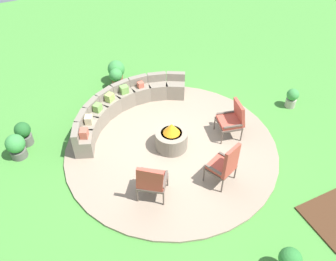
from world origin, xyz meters
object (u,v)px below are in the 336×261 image
(curved_stone_bench, at_px, (123,106))
(lounge_chair_front_right, at_px, (225,164))
(lounge_chair_back_left, at_px, (233,119))
(potted_plant_5, at_px, (289,261))
(potted_plant_1, at_px, (24,133))
(potted_plant_0, at_px, (292,97))
(potted_plant_4, at_px, (116,71))
(lounge_chair_front_left, at_px, (151,180))
(potted_plant_3, at_px, (116,78))
(potted_plant_2, at_px, (16,146))
(fire_pit, at_px, (171,138))

(curved_stone_bench, xyz_separation_m, lounge_chair_front_right, (1.23, -3.33, 0.27))
(lounge_chair_back_left, bearing_deg, potted_plant_5, 175.50)
(potted_plant_1, bearing_deg, lounge_chair_back_left, -22.55)
(curved_stone_bench, distance_m, potted_plant_0, 4.92)
(lounge_chair_back_left, height_order, potted_plant_4, lounge_chair_back_left)
(lounge_chair_front_left, distance_m, potted_plant_3, 4.47)
(lounge_chair_back_left, relative_size, potted_plant_2, 1.53)
(potted_plant_3, height_order, potted_plant_4, potted_plant_4)
(lounge_chair_back_left, height_order, potted_plant_0, lounge_chair_back_left)
(curved_stone_bench, distance_m, potted_plant_2, 2.96)
(potted_plant_1, distance_m, potted_plant_4, 3.56)
(lounge_chair_front_left, distance_m, potted_plant_0, 5.22)
(fire_pit, relative_size, lounge_chair_back_left, 0.80)
(curved_stone_bench, relative_size, potted_plant_2, 5.56)
(lounge_chair_front_right, height_order, potted_plant_4, lounge_chair_front_right)
(lounge_chair_front_right, distance_m, potted_plant_1, 5.18)
(potted_plant_0, relative_size, potted_plant_4, 0.81)
(potted_plant_3, xyz_separation_m, potted_plant_4, (0.14, 0.35, 0.01))
(lounge_chair_front_right, relative_size, potted_plant_0, 1.94)
(potted_plant_0, relative_size, potted_plant_2, 0.88)
(lounge_chair_front_right, bearing_deg, potted_plant_2, 121.05)
(potted_plant_4, bearing_deg, lounge_chair_front_right, -80.93)
(potted_plant_0, bearing_deg, lounge_chair_front_left, -165.39)
(fire_pit, height_order, lounge_chair_back_left, lounge_chair_back_left)
(potted_plant_1, relative_size, potted_plant_3, 0.97)
(fire_pit, height_order, lounge_chair_front_right, lounge_chair_front_right)
(lounge_chair_front_left, bearing_deg, potted_plant_5, -24.05)
(lounge_chair_front_right, height_order, potted_plant_5, lounge_chair_front_right)
(fire_pit, distance_m, curved_stone_bench, 1.89)
(lounge_chair_front_right, distance_m, lounge_chair_back_left, 1.67)
(lounge_chair_back_left, xyz_separation_m, potted_plant_0, (2.33, 0.33, -0.28))
(lounge_chair_front_right, height_order, potted_plant_1, lounge_chair_front_right)
(fire_pit, height_order, lounge_chair_front_left, lounge_chair_front_left)
(fire_pit, distance_m, lounge_chair_front_right, 1.68)
(lounge_chair_front_left, height_order, potted_plant_2, lounge_chair_front_left)
(lounge_chair_back_left, height_order, potted_plant_1, lounge_chair_back_left)
(lounge_chair_front_left, relative_size, potted_plant_1, 1.61)
(curved_stone_bench, relative_size, lounge_chair_front_right, 3.23)
(potted_plant_3, xyz_separation_m, potted_plant_5, (0.87, -7.05, -0.03))
(fire_pit, distance_m, potted_plant_2, 3.86)
(potted_plant_3, bearing_deg, potted_plant_5, -82.93)
(potted_plant_0, distance_m, potted_plant_5, 5.26)
(potted_plant_1, bearing_deg, potted_plant_0, -13.40)
(potted_plant_0, bearing_deg, lounge_chair_front_right, -154.41)
(fire_pit, distance_m, lounge_chair_back_left, 1.67)
(curved_stone_bench, distance_m, potted_plant_1, 2.70)
(lounge_chair_front_left, bearing_deg, fire_pit, 84.08)
(fire_pit, relative_size, curved_stone_bench, 0.22)
(lounge_chair_back_left, relative_size, potted_plant_3, 1.50)
(lounge_chair_back_left, height_order, potted_plant_5, lounge_chair_back_left)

